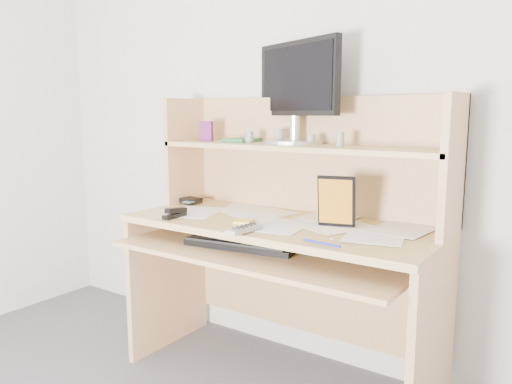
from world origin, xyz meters
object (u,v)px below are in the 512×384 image
Objects in this scene: tv_remote at (244,229)px; desk at (288,230)px; keyboard at (243,243)px; monitor at (297,89)px; game_case at (336,201)px.

desk is at bearing 92.21° from tv_remote.
desk reaches higher than keyboard.
tv_remote is at bearing -63.22° from monitor.
keyboard is 0.18m from tv_remote.
keyboard is (-0.10, -0.22, -0.03)m from desk.
desk reaches higher than tv_remote.
keyboard is at bearing -115.05° from desk.
monitor reaches higher than desk.
desk is 0.32m from game_case.
keyboard is 2.86× the size of tv_remote.
desk is 0.24m from keyboard.
desk is 2.69× the size of monitor.
tv_remote is at bearing -150.62° from game_case.
keyboard is 0.44m from game_case.
monitor is at bearing 130.70° from game_case.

